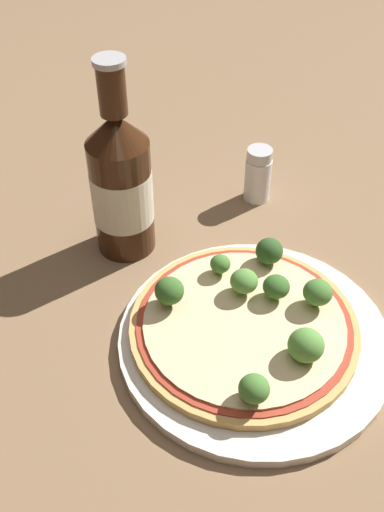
% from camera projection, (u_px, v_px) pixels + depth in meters
% --- Properties ---
extents(ground_plane, '(3.00, 3.00, 0.00)m').
position_uv_depth(ground_plane, '(245.00, 351.00, 0.60)').
color(ground_plane, '#846647').
extents(plate, '(0.28, 0.28, 0.01)m').
position_uv_depth(plate, '(252.00, 337.00, 0.61)').
color(plate, silver).
rests_on(plate, ground_plane).
extents(pizza, '(0.23, 0.23, 0.01)m').
position_uv_depth(pizza, '(244.00, 326.00, 0.60)').
color(pizza, tan).
rests_on(pizza, plate).
extents(broccoli_floret_0, '(0.03, 0.03, 0.03)m').
position_uv_depth(broccoli_floret_0, '(244.00, 281.00, 0.62)').
color(broccoli_floret_0, '#6B8E51').
rests_on(broccoli_floret_0, pizza).
extents(broccoli_floret_1, '(0.03, 0.03, 0.03)m').
position_uv_depth(broccoli_floret_1, '(169.00, 291.00, 0.60)').
color(broccoli_floret_1, '#6B8E51').
rests_on(broccoli_floret_1, pizza).
extents(broccoli_floret_2, '(0.03, 0.03, 0.03)m').
position_uv_depth(broccoli_floret_2, '(306.00, 345.00, 0.56)').
color(broccoli_floret_2, '#6B8E51').
rests_on(broccoli_floret_2, pizza).
extents(broccoli_floret_3, '(0.03, 0.03, 0.03)m').
position_uv_depth(broccoli_floret_3, '(254.00, 389.00, 0.52)').
color(broccoli_floret_3, '#6B8E51').
rests_on(broccoli_floret_3, pizza).
extents(broccoli_floret_4, '(0.03, 0.03, 0.03)m').
position_uv_depth(broccoli_floret_4, '(318.00, 293.00, 0.60)').
color(broccoli_floret_4, '#6B8E51').
rests_on(broccoli_floret_4, pizza).
extents(broccoli_floret_5, '(0.03, 0.03, 0.03)m').
position_uv_depth(broccoli_floret_5, '(276.00, 287.00, 0.61)').
color(broccoli_floret_5, '#6B8E51').
rests_on(broccoli_floret_5, pizza).
extents(broccoli_floret_6, '(0.03, 0.03, 0.03)m').
position_uv_depth(broccoli_floret_6, '(269.00, 251.00, 0.65)').
color(broccoli_floret_6, '#6B8E51').
rests_on(broccoli_floret_6, pizza).
extents(broccoli_floret_7, '(0.02, 0.02, 0.02)m').
position_uv_depth(broccoli_floret_7, '(220.00, 264.00, 0.64)').
color(broccoli_floret_7, '#6B8E51').
rests_on(broccoli_floret_7, pizza).
extents(beer_bottle, '(0.07, 0.07, 0.23)m').
position_uv_depth(beer_bottle, '(121.00, 184.00, 0.66)').
color(beer_bottle, '#381E0F').
rests_on(beer_bottle, ground_plane).
extents(pepper_shaker, '(0.03, 0.03, 0.07)m').
position_uv_depth(pepper_shaker, '(258.00, 175.00, 0.76)').
color(pepper_shaker, silver).
rests_on(pepper_shaker, ground_plane).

